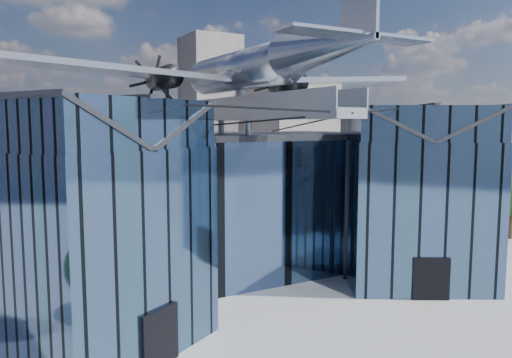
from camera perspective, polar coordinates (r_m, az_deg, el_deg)
ground_plane at (r=30.89m, az=1.87°, el=-13.76°), size 120.00×120.00×0.00m
museum at (r=34.49m, az=-3.10°, el=-2.13°), size 32.88×24.50×17.60m
bg_towers at (r=77.09m, az=-16.99°, el=5.61°), size 77.00×24.50×26.00m
tree_plaza_e at (r=51.60m, az=27.22°, el=-1.75°), size 4.65×4.65×5.89m
tree_side_e at (r=53.97m, az=15.27°, el=-1.03°), size 4.70×4.70×5.76m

